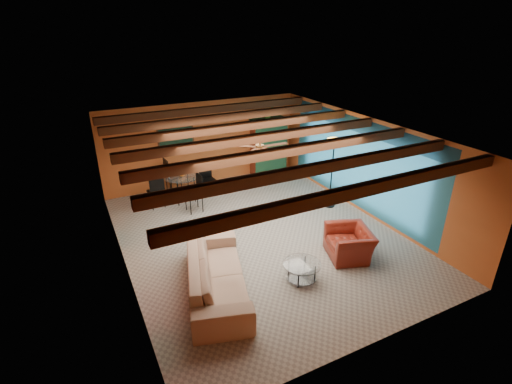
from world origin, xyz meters
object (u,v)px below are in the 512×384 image
coffee_table (302,271)px  floor_lamp (332,173)px  sofa (217,274)px  dining_table (183,183)px  armoire (267,148)px  potted_plant (268,113)px  vase (181,163)px  armchair (349,243)px

coffee_table → floor_lamp: bearing=44.5°
sofa → dining_table: dining_table is taller
armoire → potted_plant: potted_plant is taller
coffee_table → armoire: (2.22, 5.68, 0.77)m
sofa → floor_lamp: bearing=-47.6°
coffee_table → potted_plant: size_ratio=1.70×
armoire → vase: 3.39m
coffee_table → potted_plant: potted_plant is taller
sofa → potted_plant: (3.94, 5.22, 1.78)m
sofa → armchair: sofa is taller
floor_lamp → sofa: bearing=-153.8°
vase → sofa: bearing=-98.4°
armoire → floor_lamp: 3.10m
armoire → floor_lamp: bearing=-76.6°
sofa → armoire: 6.57m
coffee_table → armoire: 6.14m
sofa → potted_plant: bearing=-20.9°
dining_table → floor_lamp: size_ratio=1.04×
coffee_table → dining_table: 5.02m
floor_lamp → potted_plant: size_ratio=4.37×
floor_lamp → vase: 4.37m
armchair → dining_table: 5.27m
armchair → potted_plant: potted_plant is taller
armoire → potted_plant: size_ratio=4.17×
floor_lamp → potted_plant: 3.31m
dining_table → armoire: armoire is taller
armoire → coffee_table: bearing=-106.1°
armchair → vase: bearing=-132.7°
potted_plant → armchair: bearing=-98.0°
potted_plant → floor_lamp: bearing=-82.0°
armchair → coffee_table: size_ratio=1.32×
armchair → floor_lamp: floor_lamp is taller
coffee_table → vase: 5.11m
dining_table → floor_lamp: bearing=-31.5°
sofa → coffee_table: (1.72, -0.45, -0.20)m
armoire → armchair: bearing=-92.7°
armchair → potted_plant: 5.76m
coffee_table → vase: vase is taller
sofa → coffee_table: sofa is taller
dining_table → floor_lamp: 4.39m
coffee_table → floor_lamp: floor_lamp is taller
potted_plant → vase: bearing=-166.6°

